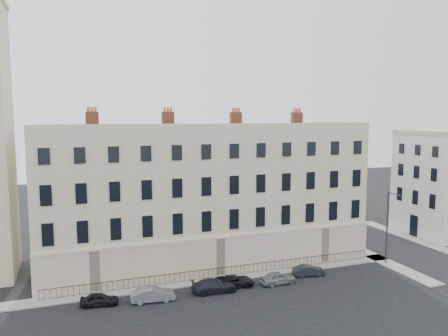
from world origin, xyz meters
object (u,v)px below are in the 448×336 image
(car_f, at_px, (309,270))
(car_a, at_px, (99,299))
(car_b, at_px, (153,294))
(car_d, at_px, (235,281))
(car_e, at_px, (278,278))
(streetlamp, at_px, (388,225))
(car_c, at_px, (214,286))

(car_f, bearing_deg, car_a, 99.31)
(car_b, bearing_deg, car_d, -80.11)
(car_e, xyz_separation_m, streetlamp, (14.09, 1.12, 3.94))
(car_a, xyz_separation_m, car_e, (17.01, -0.75, 0.06))
(car_d, height_order, car_e, car_e)
(car_d, relative_size, streetlamp, 0.47)
(car_b, relative_size, car_f, 1.18)
(car_b, bearing_deg, car_a, 86.00)
(car_b, height_order, car_c, car_b)
(car_d, distance_m, streetlamp, 18.79)
(car_e, height_order, car_f, car_e)
(car_d, xyz_separation_m, streetlamp, (18.36, 0.26, 4.02))
(car_a, distance_m, car_e, 17.03)
(car_c, distance_m, car_e, 6.59)
(streetlamp, bearing_deg, car_f, -174.88)
(car_f, bearing_deg, car_e, 111.83)
(car_a, bearing_deg, car_c, -85.12)
(car_d, distance_m, car_f, 8.31)
(car_a, relative_size, car_c, 0.76)
(car_a, distance_m, car_f, 21.05)
(car_e, xyz_separation_m, car_f, (4.04, 0.94, -0.07))
(car_f, bearing_deg, car_b, 101.79)
(streetlamp, bearing_deg, car_e, -171.39)
(car_b, bearing_deg, car_e, -85.94)
(car_d, bearing_deg, car_e, -91.84)
(car_b, xyz_separation_m, car_c, (5.85, 0.12, -0.02))
(car_c, distance_m, streetlamp, 21.07)
(car_b, xyz_separation_m, car_f, (16.49, 0.86, -0.10))
(car_a, distance_m, car_b, 4.62)
(car_b, height_order, streetlamp, streetlamp)
(car_a, bearing_deg, car_f, -81.54)
(car_b, distance_m, car_c, 5.86)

